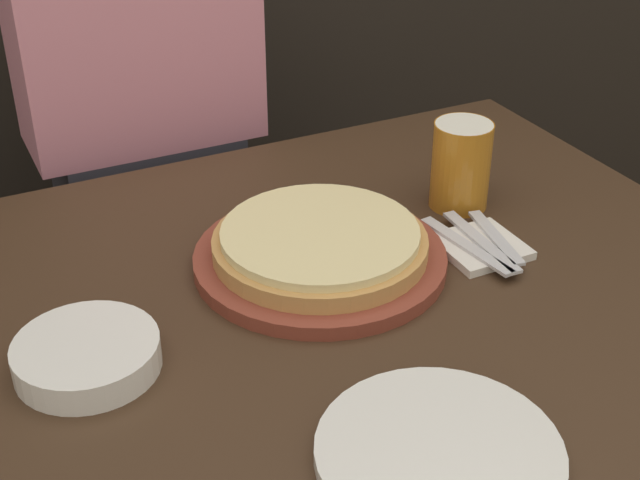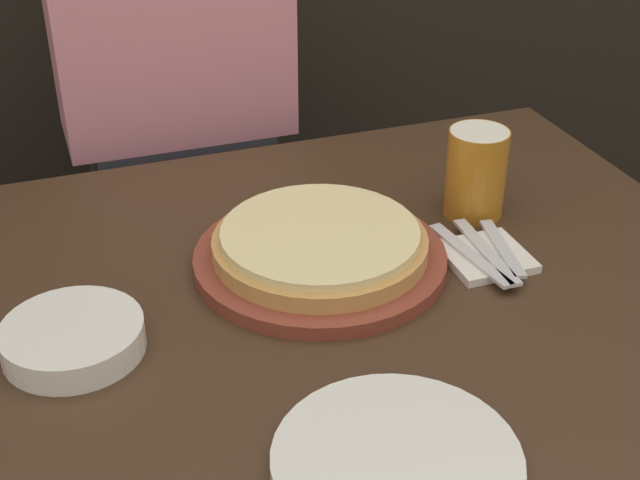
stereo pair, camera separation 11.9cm
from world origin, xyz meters
name	(u,v)px [view 2 (the right image)]	position (x,y,z in m)	size (l,w,h in m)	color
pizza_on_board	(320,250)	(0.07, 0.08, 0.78)	(0.34, 0.34, 0.06)	brown
beer_glass	(476,169)	(0.34, 0.14, 0.83)	(0.09, 0.09, 0.13)	#B7701E
dinner_plate	(397,462)	(0.02, -0.30, 0.77)	(0.25, 0.25, 0.02)	white
side_bowl	(73,338)	(-0.26, 0.00, 0.78)	(0.17, 0.17, 0.04)	white
napkin_stack	(486,257)	(0.29, 0.02, 0.76)	(0.11, 0.11, 0.01)	white
fork	(470,254)	(0.27, 0.02, 0.77)	(0.04, 0.18, 0.00)	silver
dinner_knife	(486,251)	(0.29, 0.02, 0.77)	(0.03, 0.18, 0.00)	silver
spoon	(502,248)	(0.32, 0.02, 0.77)	(0.05, 0.15, 0.00)	silver
diner_person	(182,164)	(-0.01, 0.65, 0.66)	(0.41, 0.20, 1.35)	#33333D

